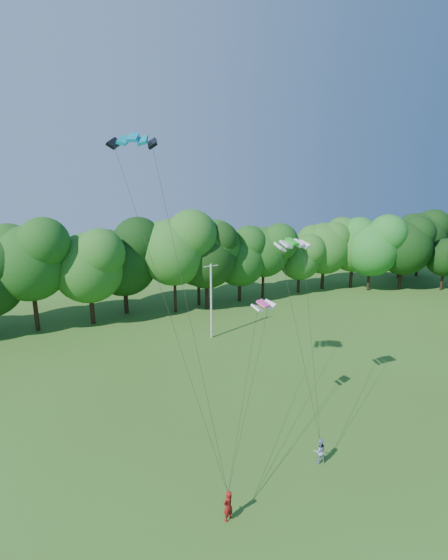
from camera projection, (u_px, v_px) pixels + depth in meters
name	position (u px, v px, depth m)	size (l,w,h in m)	color
ground	(314.00, 543.00, 22.82)	(160.00, 160.00, 0.00)	#335A18
utility_pole	(211.00, 301.00, 47.49)	(1.69, 0.25, 8.45)	beige
kite_flyer_left	(228.00, 506.00, 24.03)	(0.69, 0.45, 1.89)	maroon
kite_flyer_right	(319.00, 451.00, 28.63)	(0.85, 0.66, 1.74)	#8898BD
kite_teal	(133.00, 137.00, 26.42)	(3.17, 2.30, 0.60)	#05829D
kite_green	(292.00, 242.00, 29.41)	(2.42, 1.21, 0.38)	green
kite_pink	(263.00, 304.00, 29.53)	(1.93, 1.43, 0.37)	#F5449B
tree_back_center	(206.00, 252.00, 56.00)	(8.44, 8.44, 12.27)	black
tree_back_east	(372.00, 239.00, 63.78)	(8.67, 8.67, 12.61)	#321B14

